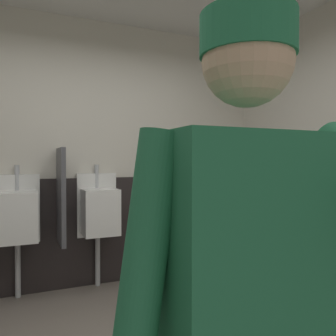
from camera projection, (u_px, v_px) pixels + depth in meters
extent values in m
cube|color=beige|center=(81.00, 153.00, 3.56)|extent=(4.60, 0.12, 2.73)
cube|color=black|center=(82.00, 232.00, 3.51)|extent=(4.00, 0.03, 1.10)
cube|color=white|center=(17.00, 209.00, 3.24)|extent=(0.40, 0.05, 0.65)
cube|color=white|center=(17.00, 217.00, 3.09)|extent=(0.34, 0.30, 0.45)
cylinder|color=#B7BABF|center=(17.00, 178.00, 3.23)|extent=(0.04, 0.04, 0.24)
cylinder|color=#B7BABF|center=(18.00, 268.00, 3.22)|extent=(0.05, 0.05, 0.55)
cube|color=white|center=(97.00, 205.00, 3.55)|extent=(0.40, 0.05, 0.65)
cube|color=white|center=(100.00, 212.00, 3.39)|extent=(0.34, 0.30, 0.45)
cylinder|color=#B7BABF|center=(97.00, 176.00, 3.53)|extent=(0.04, 0.04, 0.24)
cylinder|color=#B7BABF|center=(98.00, 259.00, 3.52)|extent=(0.05, 0.05, 0.55)
cube|color=#4C4C51|center=(61.00, 196.00, 3.21)|extent=(0.04, 0.40, 0.90)
cube|color=#26724C|center=(247.00, 251.00, 0.80)|extent=(0.42, 0.24, 0.54)
cylinder|color=#26724C|center=(144.00, 266.00, 0.70)|extent=(0.17, 0.09, 0.56)
sphere|color=#D8AD8C|center=(248.00, 61.00, 0.79)|extent=(0.21, 0.21, 0.21)
cylinder|color=#26724C|center=(248.00, 36.00, 0.79)|extent=(0.22, 0.22, 0.09)
cylinder|color=#38383D|center=(324.00, 284.00, 2.78)|extent=(0.39, 0.39, 0.56)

